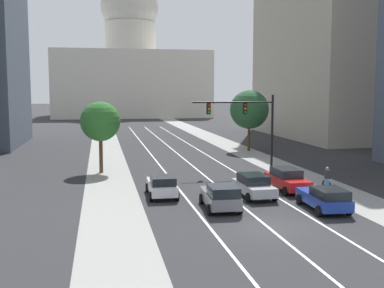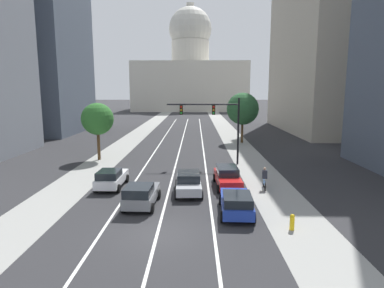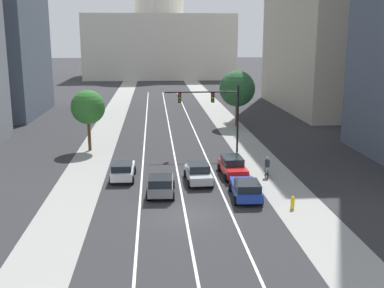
{
  "view_description": "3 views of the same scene",
  "coord_description": "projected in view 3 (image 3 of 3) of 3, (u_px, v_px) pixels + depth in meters",
  "views": [
    {
      "loc": [
        -8.55,
        -22.99,
        7.17
      ],
      "look_at": [
        -0.36,
        19.36,
        2.28
      ],
      "focal_mm": 44.61,
      "sensor_mm": 36.0,
      "label": 1
    },
    {
      "loc": [
        2.03,
        -16.47,
        7.57
      ],
      "look_at": [
        1.75,
        9.0,
        3.39
      ],
      "focal_mm": 30.9,
      "sensor_mm": 36.0,
      "label": 2
    },
    {
      "loc": [
        -1.94,
        -28.95,
        11.38
      ],
      "look_at": [
        1.34,
        11.25,
        2.21
      ],
      "focal_mm": 44.25,
      "sensor_mm": 36.0,
      "label": 3
    }
  ],
  "objects": [
    {
      "name": "car_red",
      "position": [
        232.0,
        166.0,
        39.51
      ],
      "size": [
        2.08,
        4.72,
        1.59
      ],
      "rotation": [
        0.0,
        0.0,
        1.61
      ],
      "color": "red",
      "rests_on": "ground"
    },
    {
      "name": "street_tree_mid_right",
      "position": [
        237.0,
        89.0,
        60.46
      ],
      "size": [
        4.57,
        4.57,
        7.19
      ],
      "color": "#51381E",
      "rests_on": "ground"
    },
    {
      "name": "lane_stripe_right",
      "position": [
        197.0,
        136.0,
        55.35
      ],
      "size": [
        0.16,
        90.0,
        0.01
      ],
      "primitive_type": "cube",
      "color": "white",
      "rests_on": "ground"
    },
    {
      "name": "fire_hydrant",
      "position": [
        293.0,
        202.0,
        31.91
      ],
      "size": [
        0.26,
        0.35,
        0.91
      ],
      "color": "yellow",
      "rests_on": "ground"
    },
    {
      "name": "capitol_building",
      "position": [
        159.0,
        31.0,
        134.94
      ],
      "size": [
        40.85,
        26.27,
        38.73
      ],
      "color": "beige",
      "rests_on": "ground"
    },
    {
      "name": "sidewalk_right",
      "position": [
        225.0,
        121.0,
        65.46
      ],
      "size": [
        3.72,
        130.0,
        0.01
      ],
      "primitive_type": "cube",
      "color": "gray",
      "rests_on": "ground"
    },
    {
      "name": "sidewalk_left",
      "position": [
        110.0,
        123.0,
        64.2
      ],
      "size": [
        3.72,
        130.0,
        0.01
      ],
      "primitive_type": "cube",
      "color": "gray",
      "rests_on": "ground"
    },
    {
      "name": "car_silver",
      "position": [
        198.0,
        172.0,
        37.75
      ],
      "size": [
        2.13,
        4.34,
        1.53
      ],
      "rotation": [
        0.0,
        0.0,
        1.61
      ],
      "color": "#B2B5BA",
      "rests_on": "ground"
    },
    {
      "name": "car_gray",
      "position": [
        161.0,
        184.0,
        34.62
      ],
      "size": [
        2.17,
        4.17,
        1.6
      ],
      "rotation": [
        0.0,
        0.0,
        1.53
      ],
      "color": "slate",
      "rests_on": "ground"
    },
    {
      "name": "cyclist",
      "position": [
        267.0,
        167.0,
        39.13
      ],
      "size": [
        0.38,
        1.7,
        1.72
      ],
      "rotation": [
        0.0,
        0.0,
        1.48
      ],
      "color": "black",
      "rests_on": "ground"
    },
    {
      "name": "street_tree_near_left",
      "position": [
        88.0,
        107.0,
        47.48
      ],
      "size": [
        3.44,
        3.44,
        6.2
      ],
      "color": "#51381E",
      "rests_on": "ground"
    },
    {
      "name": "lane_stripe_center",
      "position": [
        171.0,
        137.0,
        55.11
      ],
      "size": [
        0.16,
        90.0,
        0.01
      ],
      "primitive_type": "cube",
      "color": "white",
      "rests_on": "ground"
    },
    {
      "name": "ground_plane",
      "position": [
        167.0,
        116.0,
        69.69
      ],
      "size": [
        400.0,
        400.0,
        0.0
      ],
      "primitive_type": "plane",
      "color": "#2B2B2D"
    },
    {
      "name": "traffic_signal_mast",
      "position": [
        215.0,
        106.0,
        46.41
      ],
      "size": [
        7.31,
        0.39,
        6.77
      ],
      "color": "black",
      "rests_on": "ground"
    },
    {
      "name": "car_blue",
      "position": [
        246.0,
        189.0,
        33.8
      ],
      "size": [
        2.17,
        4.51,
        1.47
      ],
      "rotation": [
        0.0,
        0.0,
        1.53
      ],
      "color": "#1E389E",
      "rests_on": "ground"
    },
    {
      "name": "lane_stripe_left",
      "position": [
        145.0,
        137.0,
        54.87
      ],
      "size": [
        0.16,
        90.0,
        0.01
      ],
      "primitive_type": "cube",
      "color": "white",
      "rests_on": "ground"
    },
    {
      "name": "car_white",
      "position": [
        123.0,
        170.0,
        38.45
      ],
      "size": [
        1.98,
        4.26,
        1.51
      ],
      "rotation": [
        0.0,
        0.0,
        1.55
      ],
      "color": "silver",
      "rests_on": "ground"
    }
  ]
}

